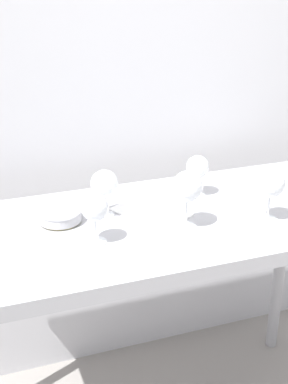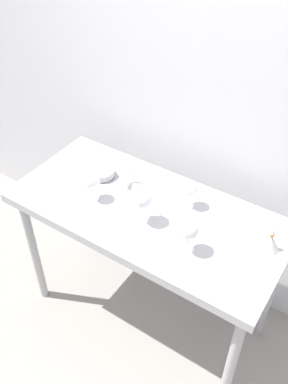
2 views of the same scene
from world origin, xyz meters
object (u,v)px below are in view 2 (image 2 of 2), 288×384
(wine_glass_near_right, at_px, (189,230))
(tasting_sheet_lower, at_px, (235,220))
(decanter_funnel, at_px, (270,242))
(wine_glass_far_right, at_px, (190,189))
(wine_glass_near_left, at_px, (92,181))
(wine_glass_near_center, at_px, (142,199))
(wine_glass_far_left, at_px, (124,169))
(tasting_sheet_upper, at_px, (145,199))
(tasting_bowl, at_px, (102,172))

(wine_glass_near_right, height_order, tasting_sheet_lower, wine_glass_near_right)
(decanter_funnel, bearing_deg, wine_glass_far_right, 173.06)
(wine_glass_near_left, distance_m, wine_glass_near_center, 0.30)
(wine_glass_far_right, xyz_separation_m, tasting_sheet_lower, (0.24, 0.03, -0.10))
(wine_glass_near_right, bearing_deg, wine_glass_near_left, 176.01)
(wine_glass_far_left, relative_size, wine_glass_near_right, 0.92)
(tasting_sheet_upper, bearing_deg, tasting_sheet_lower, -13.40)
(decanter_funnel, bearing_deg, wine_glass_near_center, -164.17)
(wine_glass_far_left, height_order, tasting_bowl, wine_glass_far_left)
(wine_glass_far_left, bearing_deg, wine_glass_far_right, 8.16)
(wine_glass_near_center, relative_size, tasting_sheet_lower, 0.77)
(wine_glass_far_right, distance_m, tasting_sheet_upper, 0.25)
(wine_glass_near_left, height_order, tasting_sheet_lower, wine_glass_near_left)
(wine_glass_far_left, relative_size, wine_glass_near_center, 0.85)
(wine_glass_far_right, bearing_deg, wine_glass_far_left, -171.84)
(tasting_sheet_upper, distance_m, tasting_bowl, 0.30)
(tasting_sheet_lower, bearing_deg, wine_glass_far_right, -167.38)
(wine_glass_far_right, bearing_deg, tasting_sheet_upper, -158.45)
(wine_glass_near_center, distance_m, wine_glass_far_right, 0.26)
(decanter_funnel, bearing_deg, tasting_sheet_upper, -177.50)
(wine_glass_near_left, relative_size, tasting_sheet_lower, 0.65)
(wine_glass_near_left, height_order, wine_glass_far_right, wine_glass_near_left)
(wine_glass_far_left, height_order, wine_glass_near_center, wine_glass_near_center)
(tasting_sheet_lower, bearing_deg, tasting_bowl, -168.89)
(wine_glass_near_center, distance_m, wine_glass_near_right, 0.28)
(wine_glass_near_right, height_order, decanter_funnel, wine_glass_near_right)
(wine_glass_near_left, height_order, tasting_sheet_upper, wine_glass_near_left)
(wine_glass_far_right, relative_size, tasting_bowl, 1.05)
(decanter_funnel, bearing_deg, wine_glass_far_left, 179.83)
(wine_glass_far_right, bearing_deg, wine_glass_near_left, -153.00)
(wine_glass_near_left, xyz_separation_m, wine_glass_far_right, (0.43, 0.22, -0.01))
(wine_glass_near_left, xyz_separation_m, tasting_sheet_lower, (0.67, 0.25, -0.11))
(wine_glass_near_right, bearing_deg, wine_glass_near_center, 170.76)
(tasting_sheet_upper, bearing_deg, tasting_bowl, 146.08)
(decanter_funnel, bearing_deg, tasting_bowl, 179.74)
(wine_glass_near_right, distance_m, tasting_bowl, 0.69)
(wine_glass_near_center, bearing_deg, tasting_sheet_upper, 117.78)
(wine_glass_near_right, distance_m, tasting_sheet_upper, 0.41)
(wine_glass_far_left, distance_m, tasting_sheet_upper, 0.19)
(wine_glass_near_right, relative_size, tasting_sheet_upper, 0.71)
(wine_glass_near_left, bearing_deg, decanter_funnel, 10.86)
(wine_glass_near_center, xyz_separation_m, tasting_sheet_lower, (0.38, 0.25, -0.13))
(wine_glass_far_right, distance_m, tasting_sheet_lower, 0.26)
(wine_glass_near_left, relative_size, tasting_sheet_upper, 0.66)
(wine_glass_far_left, bearing_deg, wine_glass_near_center, -36.90)
(wine_glass_near_left, bearing_deg, tasting_sheet_upper, 31.54)
(wine_glass_near_right, xyz_separation_m, tasting_sheet_upper, (-0.34, 0.18, -0.12))
(wine_glass_far_right, height_order, decanter_funnel, wine_glass_far_right)
(wine_glass_far_left, distance_m, tasting_bowl, 0.17)
(wine_glass_near_left, bearing_deg, tasting_bowl, 113.32)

